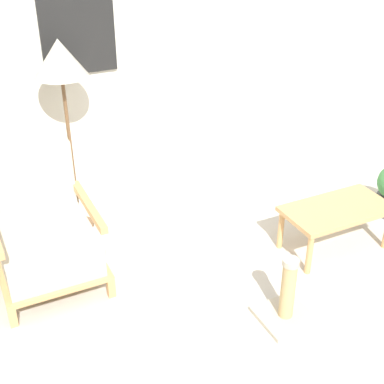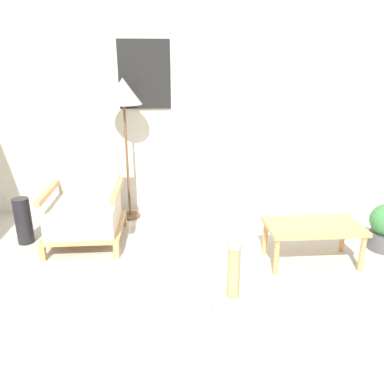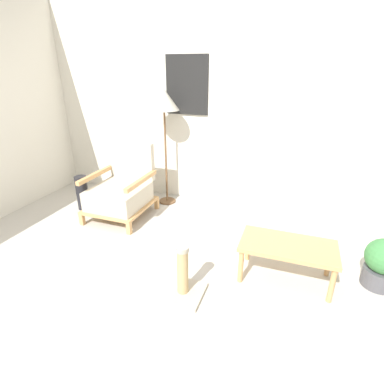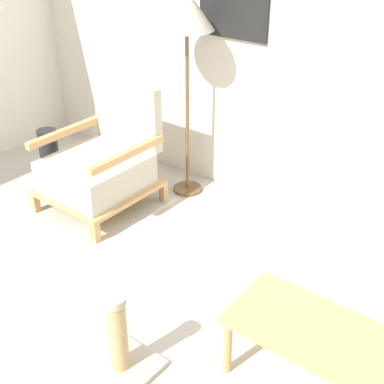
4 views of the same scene
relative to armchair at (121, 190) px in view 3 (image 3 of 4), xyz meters
name	(u,v)px [view 3 (image 3 of 4)]	position (x,y,z in m)	size (l,w,h in m)	color
ground_plane	(125,328)	(0.98, -1.58, -0.34)	(14.00, 14.00, 0.00)	#B7B2A8
wall_back	(218,102)	(0.98, 0.84, 1.02)	(8.00, 0.09, 2.70)	silver
armchair	(121,190)	(0.00, 0.00, 0.00)	(0.70, 0.76, 0.88)	tan
floor_lamp	(164,104)	(0.37, 0.55, 1.00)	(0.38, 0.38, 1.53)	brown
coffee_table	(288,249)	(2.04, -0.60, -0.03)	(0.81, 0.44, 0.36)	tan
vase	(82,193)	(-0.60, -0.02, -0.11)	(0.15, 0.15, 0.46)	black
potted_plant	(383,263)	(2.81, -0.42, -0.10)	(0.30, 0.30, 0.45)	#4C4C51
scratching_post	(183,280)	(1.26, -1.10, -0.20)	(0.34, 0.34, 0.47)	#B2A893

